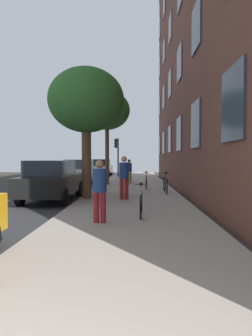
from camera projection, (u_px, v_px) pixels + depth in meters
ground_plane at (67, 191)px, 15.85m from camera, size 41.80×41.80×0.00m
road_asphalt at (28, 190)px, 15.92m from camera, size 7.00×38.00×0.01m
sidewalk at (133, 190)px, 15.73m from camera, size 4.20×38.00×0.12m
building_facade at (185, 5)px, 14.85m from camera, size 0.56×27.00×18.69m
traffic_light at (117, 150)px, 26.11m from camera, size 0.43×0.24×3.36m
tree_near at (86, 101)px, 11.87m from camera, size 3.02×3.02×5.19m
tree_far at (107, 111)px, 18.11m from camera, size 2.78×2.78×5.69m
bicycle_0 at (141, 203)px, 8.31m from camera, size 0.42×1.65×0.92m
bicycle_1 at (165, 185)px, 13.73m from camera, size 0.42×1.79×0.99m
bicycle_2 at (146, 182)px, 15.52m from camera, size 0.42×1.65×0.92m
pedestrian_0 at (100, 187)px, 7.37m from camera, size 0.49×0.49×1.55m
pedestrian_1 at (124, 175)px, 11.53m from camera, size 0.49×0.49×1.68m
pedestrian_2 at (129, 169)px, 19.28m from camera, size 0.42×0.42×1.53m
car_1 at (52, 180)px, 12.09m from camera, size 1.81×4.46×1.62m
car_2 at (79, 171)px, 20.44m from camera, size 2.01×4.13×1.62m
car_3 at (101, 167)px, 28.74m from camera, size 1.98×4.45×1.62m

